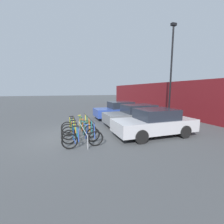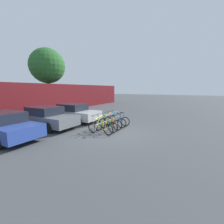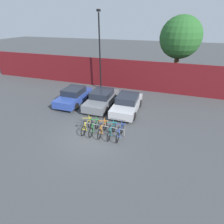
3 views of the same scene
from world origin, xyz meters
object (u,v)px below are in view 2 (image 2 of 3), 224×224
at_px(bicycle_yellow, 100,127).
at_px(car_grey, 46,117).
at_px(bicycle_blue, 118,120).
at_px(bicycle_orange, 110,123).
at_px(car_blue, 4,126).
at_px(bicycle_green, 105,125).
at_px(bike_rack, 108,122).
at_px(car_silver, 74,113).
at_px(tree_behind_hoarding, 47,66).
at_px(bicycle_teal, 115,122).

distance_m(bicycle_yellow, car_grey, 4.05).
bearing_deg(bicycle_blue, car_grey, 128.27).
bearing_deg(bicycle_blue, bicycle_orange, -176.73).
bearing_deg(bicycle_orange, car_blue, 135.60).
bearing_deg(bicycle_green, car_grey, 104.88).
height_order(bike_rack, bicycle_green, bicycle_green).
relative_size(bicycle_green, car_grey, 0.39).
relative_size(car_blue, car_silver, 0.97).
bearing_deg(bike_rack, bicycle_orange, -100.59).
bearing_deg(tree_behind_hoarding, car_blue, -140.23).
height_order(car_blue, tree_behind_hoarding, tree_behind_hoarding).
relative_size(bicycle_orange, car_grey, 0.39).
bearing_deg(bike_rack, car_blue, 139.47).
xyz_separation_m(bicycle_orange, tree_behind_hoarding, (4.15, 10.77, 4.79)).
height_order(bicycle_orange, car_silver, car_silver).
bearing_deg(car_silver, bike_rack, -101.00).
bearing_deg(bicycle_teal, car_blue, 144.14).
relative_size(car_blue, car_grey, 0.93).
bearing_deg(car_grey, car_blue, -175.34).
bearing_deg(bicycle_green, bicycle_teal, 0.75).
bearing_deg(bike_rack, car_silver, 79.00).
bearing_deg(bicycle_yellow, car_silver, 62.22).
xyz_separation_m(car_grey, tree_behind_hoarding, (5.76, 6.77, 4.48)).
distance_m(bicycle_yellow, car_silver, 4.19).
distance_m(bike_rack, bicycle_teal, 0.62).
bearing_deg(car_grey, bike_rack, -66.98).
relative_size(bicycle_teal, tree_behind_hoarding, 0.24).
bearing_deg(bicycle_yellow, car_blue, 127.97).
height_order(bicycle_orange, tree_behind_hoarding, tree_behind_hoarding).
height_order(bike_rack, car_grey, car_grey).
distance_m(bicycle_teal, car_silver, 3.75).
bearing_deg(bicycle_teal, car_grey, 121.28).
distance_m(bicycle_yellow, bicycle_orange, 1.14).
relative_size(bicycle_blue, tree_behind_hoarding, 0.24).
height_order(bicycle_green, bicycle_blue, same).
relative_size(car_grey, tree_behind_hoarding, 0.61).
relative_size(bicycle_orange, bicycle_teal, 1.00).
xyz_separation_m(bicycle_yellow, car_silver, (1.86, 3.73, 0.31)).
xyz_separation_m(bicycle_orange, bicycle_teal, (0.62, 0.00, 0.00)).
bearing_deg(bicycle_orange, bicycle_yellow, 177.46).
xyz_separation_m(bicycle_green, car_grey, (-1.01, 4.01, 0.31)).
xyz_separation_m(bicycle_teal, car_grey, (-2.24, 4.01, 0.31)).
relative_size(bicycle_yellow, bicycle_teal, 1.00).
xyz_separation_m(bicycle_yellow, car_grey, (-0.47, 4.01, 0.31)).
relative_size(bicycle_yellow, car_blue, 0.42).
relative_size(bicycle_teal, bicycle_blue, 1.00).
distance_m(bike_rack, car_silver, 3.66).
xyz_separation_m(bike_rack, car_blue, (-4.26, 3.65, 0.22)).
relative_size(bicycle_blue, car_blue, 0.42).
bearing_deg(bike_rack, bicycle_yellow, -172.74).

